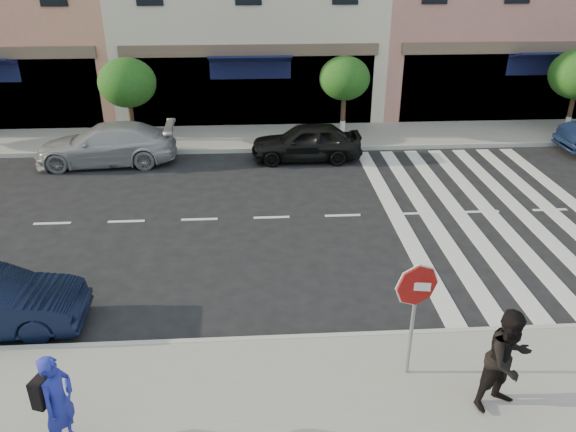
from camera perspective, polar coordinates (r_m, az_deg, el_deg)
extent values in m
plane|color=black|center=(12.18, -0.99, -8.41)|extent=(120.00, 120.00, 0.00)
cube|color=gray|center=(22.13, -2.34, 7.98)|extent=(60.00, 3.00, 0.15)
cylinder|color=#473323|center=(22.16, -15.59, 9.44)|extent=(0.18, 0.18, 1.60)
cylinder|color=silver|center=(22.30, -15.44, 8.22)|extent=(0.20, 0.20, 0.60)
ellipsoid|color=#184D16|center=(21.83, -16.02, 12.89)|extent=(2.10, 2.10, 1.79)
cylinder|color=#473323|center=(21.94, 5.61, 10.25)|extent=(0.18, 0.18, 1.71)
cylinder|color=silver|center=(22.09, 5.55, 8.87)|extent=(0.20, 0.20, 0.60)
ellipsoid|color=#184D16|center=(21.61, 5.77, 13.76)|extent=(1.90, 1.90, 1.62)
cylinder|color=#473323|center=(24.98, 26.76, 9.50)|extent=(0.18, 0.18, 1.65)
cylinder|color=silver|center=(25.11, 26.52, 8.36)|extent=(0.20, 0.20, 0.60)
cylinder|color=gray|center=(9.74, 12.48, -10.83)|extent=(0.07, 0.07, 1.98)
cylinder|color=white|center=(9.28, 12.97, -6.84)|extent=(0.77, 0.13, 0.77)
cylinder|color=#9E1411|center=(9.26, 13.00, -6.91)|extent=(0.72, 0.14, 0.72)
cube|color=white|center=(9.24, 13.05, -7.01)|extent=(0.40, 0.08, 0.14)
imported|color=#22299B|center=(9.08, -22.28, -17.12)|extent=(0.55, 0.68, 1.61)
imported|color=black|center=(9.62, 21.43, -13.49)|extent=(1.06, 0.95, 1.79)
imported|color=#9E9FA4|center=(20.38, -18.00, 6.94)|extent=(4.82, 2.16, 1.37)
imported|color=black|center=(19.77, 1.87, 7.54)|extent=(3.83, 1.55, 1.30)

